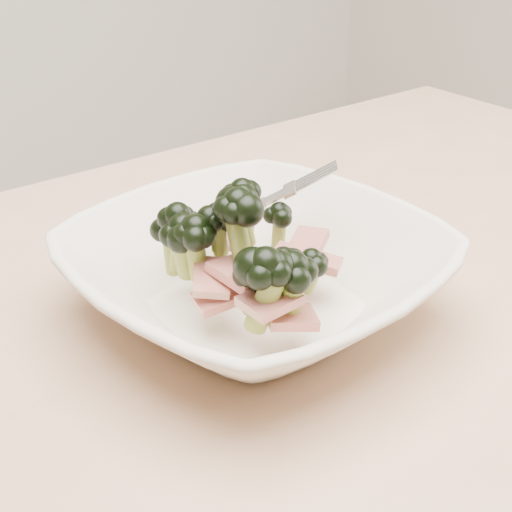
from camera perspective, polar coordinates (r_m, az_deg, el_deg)
name	(u,v)px	position (r m, az deg, el deg)	size (l,w,h in m)	color
dining_table	(305,425)	(0.62, 3.98, -13.31)	(1.20, 0.80, 0.75)	tan
broccoli_dish	(254,270)	(0.55, -0.18, -1.15)	(0.30, 0.30, 0.12)	beige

